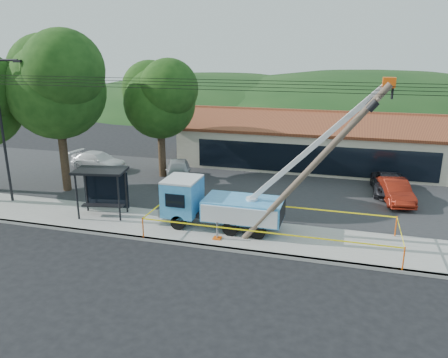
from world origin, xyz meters
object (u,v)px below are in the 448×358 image
at_px(car_dark, 388,195).
at_px(car_silver, 179,182).
at_px(utility_truck, 220,202).
at_px(leaning_pole, 318,161).
at_px(car_red, 394,203).
at_px(bus_shelter, 102,181).
at_px(car_white, 100,171).

bearing_deg(car_dark, car_silver, -177.97).
height_order(utility_truck, leaning_pole, utility_truck).
distance_m(car_silver, car_red, 15.08).
distance_m(bus_shelter, car_silver, 8.21).
relative_size(car_red, car_dark, 0.92).
relative_size(bus_shelter, car_dark, 0.68).
xyz_separation_m(utility_truck, car_red, (9.57, 7.12, -1.57)).
height_order(utility_truck, car_red, utility_truck).
height_order(car_silver, car_red, car_silver).
height_order(leaning_pole, car_red, leaning_pole).
xyz_separation_m(utility_truck, car_white, (-12.85, 8.79, -1.57)).
bearing_deg(utility_truck, bus_shelter, -179.34).
xyz_separation_m(car_silver, car_dark, (14.83, 1.09, 0.00)).
relative_size(utility_truck, car_silver, 2.51).
bearing_deg(leaning_pole, car_white, 151.19).
relative_size(leaning_pole, car_white, 1.67).
relative_size(car_silver, car_dark, 0.98).
xyz_separation_m(car_silver, car_red, (15.07, -0.54, 0.00)).
bearing_deg(car_dark, utility_truck, -139.01).
distance_m(car_red, car_white, 22.48).
relative_size(utility_truck, car_dark, 2.45).
bearing_deg(car_silver, bus_shelter, -123.48).
bearing_deg(car_red, car_white, 164.74).
bearing_deg(car_silver, car_dark, -17.64).
height_order(utility_truck, car_dark, utility_truck).
height_order(car_white, car_dark, car_white).
distance_m(car_silver, car_white, 7.43).
distance_m(utility_truck, car_red, 12.03).
height_order(leaning_pole, car_silver, leaning_pole).
bearing_deg(car_red, car_silver, 166.96).
bearing_deg(bus_shelter, car_red, 12.76).
distance_m(utility_truck, car_silver, 9.56).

